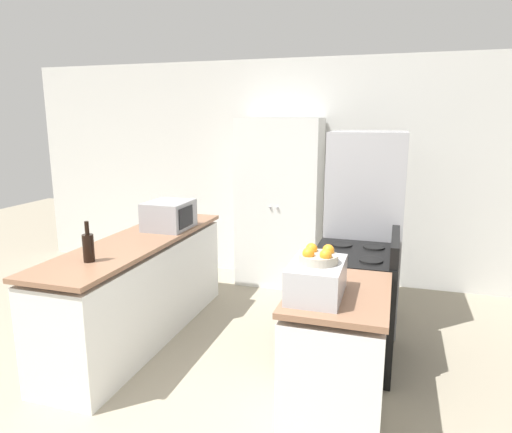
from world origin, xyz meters
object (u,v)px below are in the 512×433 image
at_px(fruit_bowl, 318,256).
at_px(microwave, 169,215).
at_px(toaster_oven, 316,279).
at_px(stove, 353,306).
at_px(pantry_cabinet, 279,203).
at_px(refrigerator, 365,229).
at_px(wine_bottle, 88,247).

bearing_deg(fruit_bowl, microwave, 142.31).
bearing_deg(toaster_oven, stove, 81.65).
relative_size(pantry_cabinet, microwave, 4.29).
distance_m(pantry_cabinet, fruit_bowl, 2.68).
height_order(refrigerator, microwave, refrigerator).
xyz_separation_m(microwave, wine_bottle, (-0.07, -1.09, -0.02)).
height_order(pantry_cabinet, refrigerator, pantry_cabinet).
bearing_deg(microwave, pantry_cabinet, 59.66).
height_order(refrigerator, fruit_bowl, refrigerator).
bearing_deg(refrigerator, toaster_oven, -95.01).
relative_size(wine_bottle, toaster_oven, 0.67).
bearing_deg(refrigerator, microwave, -164.17).
distance_m(pantry_cabinet, microwave, 1.48).
bearing_deg(toaster_oven, refrigerator, 84.99).
bearing_deg(fruit_bowl, stove, 82.04).
xyz_separation_m(wine_bottle, fruit_bowl, (1.70, -0.16, 0.13)).
relative_size(microwave, fruit_bowl, 1.96).
height_order(wine_bottle, toaster_oven, wine_bottle).
bearing_deg(wine_bottle, toaster_oven, -5.52).
bearing_deg(wine_bottle, microwave, 86.18).
height_order(refrigerator, toaster_oven, refrigerator).
relative_size(stove, refrigerator, 0.59).
height_order(stove, toaster_oven, toaster_oven).
xyz_separation_m(pantry_cabinet, fruit_bowl, (0.88, -2.53, 0.18)).
xyz_separation_m(refrigerator, microwave, (-1.77, -0.50, 0.13)).
bearing_deg(refrigerator, wine_bottle, -139.12).
bearing_deg(fruit_bowl, pantry_cabinet, 109.15).
relative_size(refrigerator, wine_bottle, 6.01).
height_order(pantry_cabinet, toaster_oven, pantry_cabinet).
bearing_deg(wine_bottle, refrigerator, 40.88).
height_order(toaster_oven, fruit_bowl, fruit_bowl).
xyz_separation_m(stove, refrigerator, (0.01, 0.79, 0.45)).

